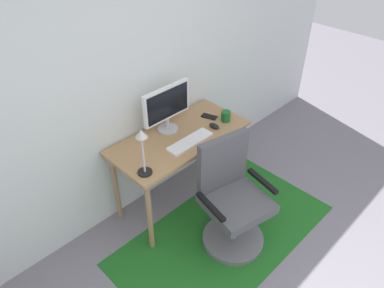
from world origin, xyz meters
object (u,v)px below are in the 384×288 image
Objects in this scene: monitor at (167,105)px; keyboard at (190,142)px; computer_mouse at (214,126)px; office_chair at (232,204)px; desk_lamp at (142,146)px; desk at (180,145)px; coffee_cup at (226,116)px; cell_phone at (209,117)px.

monitor reaches higher than keyboard.
computer_mouse is 0.11× the size of office_chair.
monitor is at bearing 31.56° from desk_lamp.
monitor is 1.22× the size of desk_lamp.
desk_lamp reaches higher than office_chair.
keyboard is 1.11× the size of desk_lamp.
desk is at bearing 18.00° from desk_lamp.
desk is 0.67m from office_chair.
keyboard is (-0.00, -0.13, 0.10)m from desk.
coffee_cup reaches higher than cell_phone.
coffee_cup is at bearing 0.97° from computer_mouse.
cell_phone is (0.40, 0.16, -0.00)m from keyboard.
desk_lamp is at bearing 149.15° from office_chair.
keyboard is 0.56m from desk_lamp.
monitor reaches higher than computer_mouse.
monitor is 0.48m from cell_phone.
cell_phone is 0.36× the size of desk_lamp.
office_chair is at bearing -91.66° from keyboard.
computer_mouse is at bearing 3.22° from desk_lamp.
desk is at bearing 164.70° from cell_phone.
monitor is 0.97m from office_chair.
computer_mouse reaches higher than desk.
keyboard is 0.43m from cell_phone.
monitor is 1.10× the size of keyboard.
monitor is at bearing 91.40° from desk.
keyboard is at bearing -90.28° from desk.
cell_phone is at bearing 11.98° from desk_lamp.
monitor is 0.46m from computer_mouse.
monitor is at bearing 150.52° from coffee_cup.
office_chair is at bearing -91.37° from desk.
keyboard is 0.46m from coffee_cup.
keyboard is at bearing 4.11° from desk_lamp.
cell_phone reaches higher than desk.
keyboard is 4.54× the size of coffee_cup.
monitor is 3.38× the size of cell_phone.
desk is at bearing 100.46° from office_chair.
cell_phone is 0.84m from office_chair.
coffee_cup is at bearing 2.86° from desk_lamp.
keyboard is 0.44× the size of office_chair.
monitor reaches higher than office_chair.
desk is 3.15× the size of desk_lamp.
office_chair is (-0.47, -0.50, -0.40)m from coffee_cup.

